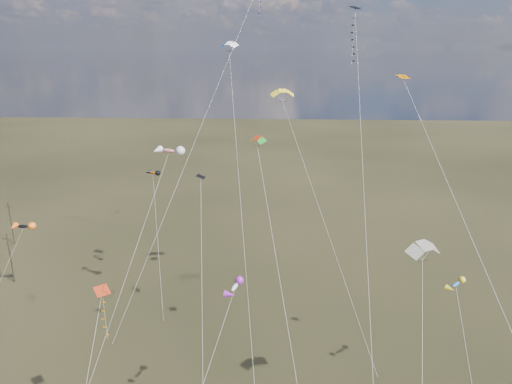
{
  "coord_description": "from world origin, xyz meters",
  "views": [
    {
      "loc": [
        2.51,
        -30.92,
        34.56
      ],
      "look_at": [
        0.0,
        18.0,
        19.0
      ],
      "focal_mm": 32.0,
      "sensor_mm": 36.0,
      "label": 1
    }
  ],
  "objects_px": {
    "utility_pole_far": "(11,223)",
    "novelty_black_orange": "(23,226)",
    "diamond_black_high": "(355,62)",
    "parafoil_yellow": "(283,92)",
    "utility_pole_near": "(10,258)"
  },
  "relations": [
    {
      "from": "utility_pole_near",
      "to": "novelty_black_orange",
      "type": "xyz_separation_m",
      "value": [
        5.1,
        -3.82,
        6.75
      ]
    },
    {
      "from": "novelty_black_orange",
      "to": "utility_pole_far",
      "type": "bearing_deg",
      "value": 126.32
    },
    {
      "from": "utility_pole_far",
      "to": "diamond_black_high",
      "type": "xyz_separation_m",
      "value": [
        56.06,
        -26.62,
        29.1
      ]
    },
    {
      "from": "diamond_black_high",
      "to": "novelty_black_orange",
      "type": "bearing_deg",
      "value": 168.42
    },
    {
      "from": "parafoil_yellow",
      "to": "novelty_black_orange",
      "type": "xyz_separation_m",
      "value": [
        -35.8,
        0.1,
        -18.55
      ]
    },
    {
      "from": "diamond_black_high",
      "to": "parafoil_yellow",
      "type": "distance_m",
      "value": 11.89
    },
    {
      "from": "utility_pole_far",
      "to": "diamond_black_high",
      "type": "relative_size",
      "value": 0.21
    },
    {
      "from": "novelty_black_orange",
      "to": "parafoil_yellow",
      "type": "bearing_deg",
      "value": -0.15
    },
    {
      "from": "utility_pole_far",
      "to": "novelty_black_orange",
      "type": "height_order",
      "value": "novelty_black_orange"
    },
    {
      "from": "utility_pole_far",
      "to": "novelty_black_orange",
      "type": "relative_size",
      "value": 0.7
    },
    {
      "from": "utility_pole_near",
      "to": "parafoil_yellow",
      "type": "height_order",
      "value": "parafoil_yellow"
    },
    {
      "from": "diamond_black_high",
      "to": "parafoil_yellow",
      "type": "height_order",
      "value": "diamond_black_high"
    },
    {
      "from": "diamond_black_high",
      "to": "parafoil_yellow",
      "type": "relative_size",
      "value": 1.28
    },
    {
      "from": "utility_pole_near",
      "to": "diamond_black_high",
      "type": "distance_m",
      "value": 57.59
    },
    {
      "from": "utility_pole_near",
      "to": "parafoil_yellow",
      "type": "relative_size",
      "value": 0.26
    }
  ]
}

